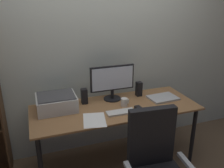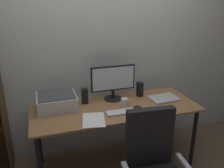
{
  "view_description": "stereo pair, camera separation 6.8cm",
  "coord_description": "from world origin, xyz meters",
  "views": [
    {
      "loc": [
        -0.8,
        -2.15,
        1.84
      ],
      "look_at": [
        -0.05,
        -0.03,
        1.02
      ],
      "focal_mm": 37.93,
      "sensor_mm": 36.0,
      "label": 1
    },
    {
      "loc": [
        -0.73,
        -2.17,
        1.84
      ],
      "look_at": [
        -0.05,
        -0.03,
        1.02
      ],
      "focal_mm": 37.93,
      "sensor_mm": 36.0,
      "label": 2
    }
  ],
  "objects": [
    {
      "name": "desk",
      "position": [
        0.0,
        0.0,
        0.66
      ],
      "size": [
        1.77,
        0.69,
        0.74
      ],
      "color": "olive",
      "rests_on": "ground"
    },
    {
      "name": "monitor",
      "position": [
        0.04,
        0.2,
        0.97
      ],
      "size": [
        0.51,
        0.2,
        0.4
      ],
      "color": "black",
      "rests_on": "desk"
    },
    {
      "name": "ground_plane",
      "position": [
        0.0,
        0.0,
        0.0
      ],
      "size": [
        12.0,
        12.0,
        0.0
      ],
      "primitive_type": "plane",
      "color": "brown"
    },
    {
      "name": "laptop",
      "position": [
        0.59,
        0.02,
        0.75
      ],
      "size": [
        0.33,
        0.25,
        0.02
      ],
      "primitive_type": "cube",
      "rotation": [
        0.0,
        0.0,
        0.06
      ],
      "color": "#B7BABC",
      "rests_on": "desk"
    },
    {
      "name": "keyboard",
      "position": [
        -0.0,
        -0.15,
        0.75
      ],
      "size": [
        0.29,
        0.11,
        0.02
      ],
      "primitive_type": "cube",
      "rotation": [
        0.0,
        0.0,
        -0.01
      ],
      "color": "silver",
      "rests_on": "desk"
    },
    {
      "name": "speaker_right",
      "position": [
        0.37,
        0.2,
        0.82
      ],
      "size": [
        0.06,
        0.07,
        0.17
      ],
      "primitive_type": "cube",
      "color": "black",
      "rests_on": "desk"
    },
    {
      "name": "printer",
      "position": [
        -0.6,
        0.15,
        0.82
      ],
      "size": [
        0.4,
        0.34,
        0.16
      ],
      "color": "silver",
      "rests_on": "desk"
    },
    {
      "name": "back_wall",
      "position": [
        0.0,
        0.52,
        1.3
      ],
      "size": [
        6.4,
        0.1,
        2.6
      ],
      "primitive_type": "cube",
      "color": "beige",
      "rests_on": "ground"
    },
    {
      "name": "mouse",
      "position": [
        0.2,
        -0.15,
        0.76
      ],
      "size": [
        0.06,
        0.1,
        0.03
      ],
      "primitive_type": "cube",
      "rotation": [
        0.0,
        0.0,
        0.07
      ],
      "color": "black",
      "rests_on": "desk"
    },
    {
      "name": "speaker_left",
      "position": [
        -0.29,
        0.2,
        0.82
      ],
      "size": [
        0.06,
        0.07,
        0.17
      ],
      "primitive_type": "cube",
      "color": "black",
      "rests_on": "desk"
    },
    {
      "name": "coffee_mug",
      "position": [
        0.1,
        -0.01,
        0.78
      ],
      "size": [
        0.09,
        0.07,
        0.09
      ],
      "color": "white",
      "rests_on": "desk"
    },
    {
      "name": "paper_sheet",
      "position": [
        -0.29,
        -0.21,
        0.74
      ],
      "size": [
        0.27,
        0.33,
        0.0
      ],
      "primitive_type": "cube",
      "rotation": [
        0.0,
        0.0,
        -0.2
      ],
      "color": "white",
      "rests_on": "desk"
    }
  ]
}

